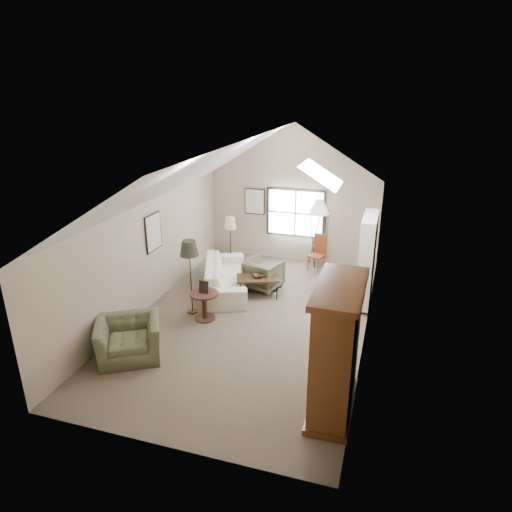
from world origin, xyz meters
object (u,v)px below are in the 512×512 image
(coffee_table, at_px, (258,287))
(sofa, at_px, (226,276))
(armchair_near, at_px, (129,339))
(side_table, at_px, (205,306))
(armoire, at_px, (336,350))
(armchair_far, at_px, (264,274))
(side_chair, at_px, (317,253))

(coffee_table, bearing_deg, sofa, 170.13)
(armchair_near, xyz_separation_m, side_table, (0.79, 1.83, -0.06))
(armchair_near, xyz_separation_m, coffee_table, (1.60, 3.28, -0.12))
(armoire, height_order, sofa, armoire)
(armchair_far, distance_m, coffee_table, 0.55)
(armoire, xyz_separation_m, armchair_far, (-2.39, 4.14, -0.71))
(armchair_near, height_order, coffee_table, armchair_near)
(armchair_far, relative_size, side_table, 1.32)
(armoire, xyz_separation_m, side_table, (-3.19, 2.16, -0.78))
(armoire, height_order, side_table, armoire)
(armchair_far, height_order, side_chair, side_chair)
(sofa, relative_size, armchair_near, 2.18)
(side_table, xyz_separation_m, side_chair, (1.88, 3.63, 0.19))
(side_table, bearing_deg, sofa, 93.58)
(armchair_far, relative_size, coffee_table, 0.83)
(side_chair, bearing_deg, sofa, -112.42)
(armchair_far, height_order, coffee_table, armchair_far)
(armchair_near, relative_size, side_table, 1.83)
(sofa, bearing_deg, armchair_near, 147.80)
(armoire, bearing_deg, coffee_table, 123.44)
(armchair_far, distance_m, side_table, 2.14)
(sofa, xyz_separation_m, side_table, (0.10, -1.60, -0.05))
(sofa, xyz_separation_m, coffee_table, (0.91, -0.16, -0.11))
(sofa, distance_m, side_chair, 2.84)
(armchair_near, distance_m, side_chair, 6.08)
(armchair_near, xyz_separation_m, side_chair, (2.67, 5.46, 0.12))
(coffee_table, xyz_separation_m, side_table, (-0.81, -1.44, 0.06))
(coffee_table, bearing_deg, armchair_near, -116.10)
(armoire, height_order, armchair_far, armoire)
(armoire, bearing_deg, armchair_far, 119.98)
(side_table, height_order, side_chair, side_chair)
(coffee_table, bearing_deg, armoire, -56.56)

